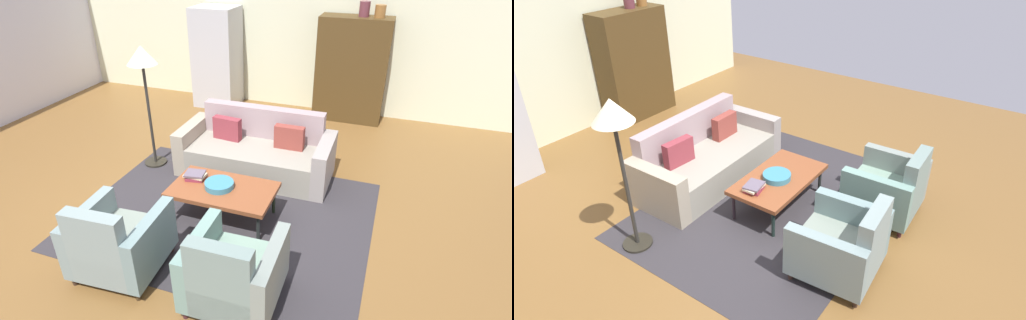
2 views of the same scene
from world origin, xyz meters
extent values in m
plane|color=brown|center=(0.00, 0.00, 0.00)|extent=(10.47, 10.47, 0.00)
cube|color=beige|center=(0.00, 3.87, 1.40)|extent=(8.73, 0.12, 2.80)
cube|color=#302D30|center=(0.46, 0.02, 0.00)|extent=(3.40, 2.60, 0.01)
cube|color=gray|center=(0.46, 1.07, 0.21)|extent=(1.75, 0.92, 0.42)
cube|color=gray|center=(0.46, 1.43, 0.43)|extent=(1.74, 0.20, 0.86)
cube|color=gray|center=(1.42, 1.08, 0.31)|extent=(0.19, 0.90, 0.62)
cube|color=gray|center=(-0.50, 1.05, 0.31)|extent=(0.19, 0.90, 0.62)
cube|color=brown|center=(0.91, 1.17, 0.58)|extent=(0.40, 0.12, 0.32)
cube|color=maroon|center=(0.01, 1.16, 0.58)|extent=(0.41, 0.16, 0.32)
cylinder|color=black|center=(-0.07, 0.25, 0.18)|extent=(0.04, 0.04, 0.36)
cylinder|color=black|center=(0.99, 0.25, 0.18)|extent=(0.04, 0.04, 0.36)
cylinder|color=black|center=(-0.07, -0.31, 0.18)|extent=(0.04, 0.04, 0.36)
cylinder|color=black|center=(0.99, -0.31, 0.18)|extent=(0.04, 0.04, 0.36)
cube|color=brown|center=(0.46, -0.03, 0.39)|extent=(1.20, 0.70, 0.05)
cylinder|color=#38261F|center=(-0.50, -0.82, 0.05)|extent=(0.05, 0.05, 0.10)
cylinder|color=#331D16|center=(0.18, -0.77, 0.05)|extent=(0.05, 0.05, 0.10)
cylinder|color=#35241A|center=(-0.45, -1.50, 0.05)|extent=(0.05, 0.05, 0.10)
cylinder|color=#392916|center=(0.23, -1.45, 0.05)|extent=(0.05, 0.05, 0.10)
cube|color=gray|center=(-0.14, -1.13, 0.25)|extent=(0.61, 0.84, 0.30)
cube|color=gray|center=(-0.11, -1.46, 0.49)|extent=(0.57, 0.18, 0.78)
cube|color=gray|center=(-0.48, -1.16, 0.38)|extent=(0.17, 0.81, 0.56)
cube|color=slate|center=(0.20, -1.11, 0.38)|extent=(0.17, 0.81, 0.56)
cylinder|color=#3B2A20|center=(0.71, -0.80, 0.05)|extent=(0.05, 0.05, 0.10)
cylinder|color=#331B15|center=(1.39, -0.79, 0.05)|extent=(0.05, 0.05, 0.10)
cylinder|color=#3C1D21|center=(0.73, -1.48, 0.05)|extent=(0.05, 0.05, 0.10)
cube|color=gray|center=(1.06, -1.13, 0.25)|extent=(0.58, 0.81, 0.30)
cube|color=slate|center=(1.07, -1.46, 0.49)|extent=(0.56, 0.15, 0.78)
cube|color=slate|center=(0.72, -1.14, 0.38)|extent=(0.14, 0.80, 0.56)
cube|color=gray|center=(1.40, -1.13, 0.38)|extent=(0.14, 0.80, 0.56)
cylinder|color=teal|center=(0.42, -0.03, 0.45)|extent=(0.34, 0.34, 0.07)
cube|color=maroon|center=(0.07, 0.05, 0.43)|extent=(0.24, 0.22, 0.03)
cube|color=beige|center=(0.07, 0.05, 0.46)|extent=(0.25, 0.16, 0.03)
cube|color=#5F5362|center=(0.07, 0.05, 0.48)|extent=(0.25, 0.22, 0.02)
cube|color=#483418|center=(1.37, 3.52, 0.90)|extent=(1.20, 0.50, 1.80)
cube|color=#41231C|center=(1.07, 3.77, 0.90)|extent=(0.56, 0.01, 1.51)
cube|color=#3E2518|center=(1.67, 3.77, 0.90)|extent=(0.56, 0.01, 1.51)
cylinder|color=brown|center=(1.47, 3.52, 1.92)|extent=(0.17, 0.17, 0.24)
cylinder|color=#8F5D2A|center=(1.72, 3.52, 1.90)|extent=(0.17, 0.17, 0.20)
cube|color=#B7BABF|center=(-1.15, 3.42, 0.93)|extent=(0.80, 0.70, 1.85)
cylinder|color=#99999E|center=(-1.10, 3.79, 1.02)|extent=(0.02, 0.02, 0.70)
cylinder|color=black|center=(-1.02, 0.84, 0.01)|extent=(0.32, 0.32, 0.03)
cylinder|color=#292825|center=(-1.02, 0.84, 0.76)|extent=(0.04, 0.04, 1.45)
cone|color=#EDE7BF|center=(-1.02, 0.84, 1.60)|extent=(0.40, 0.40, 0.24)
camera|label=1|loc=(2.13, -3.57, 2.92)|focal=28.25mm
camera|label=2|loc=(-3.20, -2.43, 3.22)|focal=30.46mm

